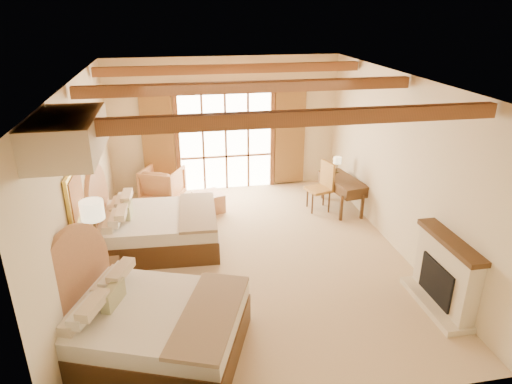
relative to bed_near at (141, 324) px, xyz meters
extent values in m
plane|color=#CAB284|center=(1.83, 2.20, -0.45)|extent=(7.00, 7.00, 0.00)
plane|color=beige|center=(1.83, 5.70, 1.15)|extent=(5.50, 0.00, 5.50)
plane|color=beige|center=(-0.92, 2.20, 1.15)|extent=(0.00, 7.00, 7.00)
plane|color=beige|center=(4.58, 2.20, 1.15)|extent=(0.00, 7.00, 7.00)
plane|color=#AA6A34|center=(1.83, 2.20, 2.75)|extent=(7.00, 7.00, 0.00)
cube|color=white|center=(1.83, 5.66, 0.80)|extent=(2.20, 0.02, 2.50)
cube|color=olive|center=(0.23, 5.63, 0.80)|extent=(0.75, 0.06, 2.40)
cube|color=olive|center=(3.43, 5.63, 0.80)|extent=(0.75, 0.06, 2.40)
cube|color=beige|center=(4.45, 0.20, 0.10)|extent=(0.25, 1.30, 1.10)
cube|color=black|center=(4.38, 0.20, 0.00)|extent=(0.18, 0.80, 0.60)
cube|color=beige|center=(4.36, 0.20, -0.40)|extent=(0.45, 1.40, 0.10)
cube|color=#442911|center=(4.44, 0.20, 0.67)|extent=(0.30, 1.40, 0.08)
cube|color=#F1D24A|center=(-0.88, 1.45, 1.30)|extent=(0.05, 0.95, 0.75)
cube|color=orange|center=(-0.85, 1.45, 1.30)|extent=(0.02, 0.82, 0.62)
cube|color=beige|center=(-0.57, 0.20, 2.50)|extent=(0.70, 1.40, 0.45)
cube|color=#442911|center=(0.17, 0.00, -0.23)|extent=(2.71, 2.39, 0.44)
cube|color=white|center=(0.17, 0.00, 0.11)|extent=(2.66, 2.34, 0.24)
cube|color=#8A7A5C|center=(0.93, 0.00, 0.24)|extent=(1.24, 1.87, 0.06)
cube|color=tan|center=(-0.36, 0.00, 0.36)|extent=(0.29, 0.48, 0.26)
cube|color=#442911|center=(0.18, 2.88, -0.23)|extent=(2.30, 1.78, 0.43)
cube|color=white|center=(0.18, 2.88, 0.10)|extent=(2.25, 1.75, 0.24)
cube|color=#8A7A5C|center=(0.94, 2.88, 0.23)|extent=(0.75, 1.74, 0.05)
cube|color=tan|center=(-0.33, 2.88, 0.35)|extent=(0.15, 0.46, 0.26)
cube|color=#442911|center=(-0.64, 1.19, -0.12)|extent=(0.58, 0.58, 0.67)
cylinder|color=#3B301A|center=(-0.67, 1.45, -0.44)|extent=(0.23, 0.23, 0.03)
cylinder|color=#3B301A|center=(-0.67, 1.45, 0.27)|extent=(0.04, 0.04, 1.39)
cylinder|color=#FFEDB5|center=(-0.67, 1.45, 1.03)|extent=(0.34, 0.34, 0.29)
imported|color=#B87B4B|center=(0.26, 5.17, -0.06)|extent=(1.13, 1.14, 0.79)
cube|color=#B87950|center=(1.26, 4.32, -0.24)|extent=(0.73, 0.73, 0.42)
cube|color=#442911|center=(4.22, 3.93, 0.24)|extent=(0.78, 1.39, 0.05)
cube|color=#442911|center=(4.22, 3.93, 0.11)|extent=(0.76, 1.35, 0.21)
cube|color=#B17438|center=(3.68, 3.95, 0.03)|extent=(0.59, 0.59, 0.06)
cube|color=#B17438|center=(3.89, 3.95, 0.35)|extent=(0.18, 0.48, 0.59)
cylinder|color=#3B301A|center=(4.22, 4.34, 0.27)|extent=(0.11, 0.11, 0.02)
cylinder|color=#3B301A|center=(4.22, 4.34, 0.40)|extent=(0.02, 0.02, 0.26)
cylinder|color=#FFEDB5|center=(4.22, 4.34, 0.55)|extent=(0.18, 0.18, 0.15)
camera|label=1|loc=(0.59, -5.00, 3.86)|focal=32.00mm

